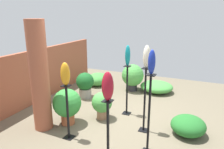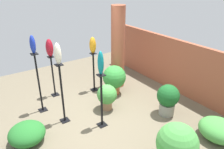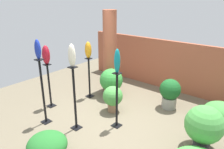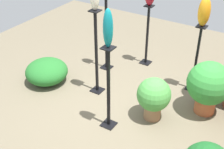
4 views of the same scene
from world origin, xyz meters
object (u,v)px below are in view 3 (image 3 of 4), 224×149
object	(u,v)px
brick_pillar	(110,52)
potted_plant_front_right	(113,97)
pedestal_amber	(89,79)
art_vase_teal	(117,61)
art_vase_amber	(88,50)
pedestal_cobalt	(43,94)
pedestal_teal	(117,103)
potted_plant_near_pillar	(204,125)
art_vase_cobalt	(38,49)
potted_plant_front_left	(170,92)
potted_plant_walkway_edge	(111,81)
art_vase_ruby	(46,55)
pedestal_ruby	(49,88)
art_vase_ivory	(72,55)
pedestal_ivory	(75,101)

from	to	relation	value
brick_pillar	potted_plant_front_right	xyz separation A→B (m)	(0.95, -1.03, -0.83)
pedestal_amber	art_vase_teal	bearing A→B (deg)	-24.45
art_vase_amber	pedestal_cobalt	bearing A→B (deg)	-83.43
pedestal_teal	potted_plant_near_pillar	bearing A→B (deg)	14.14
art_vase_cobalt	art_vase_amber	world-z (taller)	art_vase_cobalt
brick_pillar	pedestal_cobalt	world-z (taller)	brick_pillar
pedestal_amber	art_vase_amber	xyz separation A→B (m)	(0.00, 0.00, 0.87)
pedestal_teal	brick_pillar	bearing A→B (deg)	134.18
pedestal_cobalt	potted_plant_front_left	distance (m)	3.17
pedestal_teal	pedestal_amber	xyz separation A→B (m)	(-1.58, 0.72, -0.06)
potted_plant_walkway_edge	pedestal_teal	bearing A→B (deg)	-45.78
brick_pillar	potted_plant_near_pillar	size ratio (longest dim) A/B	2.72
art_vase_cobalt	potted_plant_front_right	xyz separation A→B (m)	(0.89, 1.40, -1.36)
brick_pillar	art_vase_amber	xyz separation A→B (m)	(-0.12, -0.78, 0.18)
art_vase_cobalt	art_vase_ruby	size ratio (longest dim) A/B	0.89
pedestal_cobalt	pedestal_ruby	size ratio (longest dim) A/B	1.30
potted_plant_front_left	pedestal_amber	bearing A→B (deg)	-158.07
art_vase_teal	art_vase_ivory	distance (m)	0.93
potted_plant_walkway_edge	art_vase_teal	bearing A→B (deg)	-45.78
art_vase_cobalt	pedestal_amber	bearing A→B (deg)	96.57
pedestal_cobalt	potted_plant_front_right	bearing A→B (deg)	57.67
potted_plant_front_right	potted_plant_walkway_edge	size ratio (longest dim) A/B	0.79
art_vase_amber	art_vase_ruby	world-z (taller)	art_vase_ruby
pedestal_amber	potted_plant_near_pillar	xyz separation A→B (m)	(3.34, -0.27, -0.03)
pedestal_amber	pedestal_ruby	distance (m)	1.16
art_vase_amber	potted_plant_near_pillar	size ratio (longest dim) A/B	0.52
pedestal_teal	potted_plant_front_left	xyz separation A→B (m)	(0.53, 1.57, -0.14)
art_vase_amber	art_vase_cobalt	bearing A→B (deg)	-83.43
pedestal_cobalt	art_vase_teal	size ratio (longest dim) A/B	2.97
pedestal_teal	art_vase_ruby	world-z (taller)	art_vase_ruby
pedestal_ruby	art_vase_cobalt	size ratio (longest dim) A/B	2.73
pedestal_teal	art_vase_teal	xyz separation A→B (m)	(-0.00, 0.00, 0.96)
potted_plant_near_pillar	art_vase_cobalt	bearing A→B (deg)	-156.35
pedestal_ruby	potted_plant_front_left	world-z (taller)	pedestal_ruby
pedestal_ruby	pedestal_cobalt	bearing A→B (deg)	-44.29
pedestal_cobalt	potted_plant_front_right	size ratio (longest dim) A/B	2.26
art_vase_teal	art_vase_ruby	xyz separation A→B (m)	(-1.96, -0.38, -0.12)
pedestal_teal	potted_plant_walkway_edge	world-z (taller)	pedestal_teal
pedestal_ivory	art_vase_ruby	world-z (taller)	art_vase_ruby
potted_plant_front_right	potted_plant_front_left	distance (m)	1.51
brick_pillar	art_vase_teal	distance (m)	2.11
pedestal_teal	pedestal_amber	size ratio (longest dim) A/B	1.10
brick_pillar	potted_plant_walkway_edge	size ratio (longest dim) A/B	2.84
pedestal_ruby	pedestal_amber	bearing A→B (deg)	70.88
brick_pillar	potted_plant_front_right	bearing A→B (deg)	-47.05
potted_plant_front_right	brick_pillar	bearing A→B (deg)	132.95
potted_plant_front_right	art_vase_ruby	bearing A→B (deg)	-149.83
brick_pillar	art_vase_teal	size ratio (longest dim) A/B	4.71
art_vase_cobalt	potted_plant_front_right	world-z (taller)	art_vase_cobalt
pedestal_ruby	art_vase_teal	xyz separation A→B (m)	(1.96, 0.38, 1.01)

